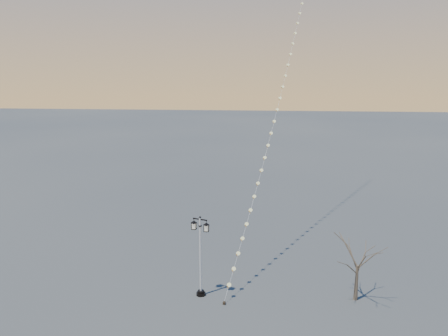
# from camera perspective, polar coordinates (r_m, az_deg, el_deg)

# --- Properties ---
(ground) EXTENTS (300.00, 300.00, 0.00)m
(ground) POSITION_cam_1_polar(r_m,az_deg,el_deg) (28.04, 1.39, -17.04)
(ground) COLOR #444644
(ground) RESTS_ON ground
(street_lamp) EXTENTS (1.26, 0.75, 5.17)m
(street_lamp) POSITION_cam_1_polar(r_m,az_deg,el_deg) (27.89, -3.03, -10.70)
(street_lamp) COLOR black
(street_lamp) RESTS_ON ground
(bare_tree) EXTENTS (2.47, 2.47, 4.10)m
(bare_tree) POSITION_cam_1_polar(r_m,az_deg,el_deg) (28.51, 16.76, -10.73)
(bare_tree) COLOR brown
(bare_tree) RESTS_ON ground
(kite_train) EXTENTS (7.46, 27.19, 28.35)m
(kite_train) POSITION_cam_1_polar(r_m,az_deg,el_deg) (37.75, 7.57, 12.49)
(kite_train) COLOR black
(kite_train) RESTS_ON ground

